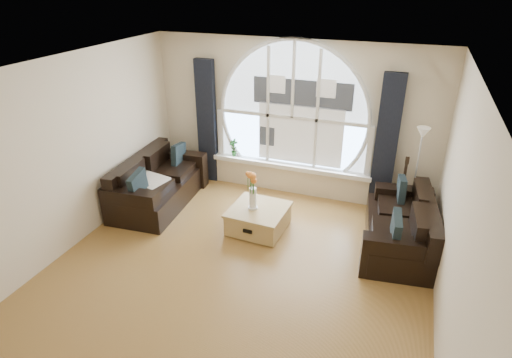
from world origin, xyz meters
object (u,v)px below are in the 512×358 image
(vase_flowers, at_px, (253,186))
(sofa_left, at_px, (159,182))
(floor_lamp, at_px, (415,177))
(guitar, at_px, (403,184))
(sofa_right, at_px, (400,223))
(coffee_chest, at_px, (258,218))
(potted_plant, at_px, (234,148))

(vase_flowers, bearing_deg, sofa_left, 172.54)
(floor_lamp, height_order, guitar, floor_lamp)
(sofa_right, xyz_separation_m, floor_lamp, (0.12, 0.80, 0.40))
(sofa_right, bearing_deg, vase_flowers, -179.38)
(sofa_left, height_order, vase_flowers, vase_flowers)
(floor_lamp, bearing_deg, guitar, 122.10)
(coffee_chest, xyz_separation_m, vase_flowers, (-0.08, -0.03, 0.56))
(floor_lamp, xyz_separation_m, potted_plant, (-3.19, 0.35, -0.09))
(coffee_chest, relative_size, potted_plant, 2.58)
(guitar, bearing_deg, sofa_left, -165.42)
(sofa_left, relative_size, coffee_chest, 2.21)
(vase_flowers, bearing_deg, potted_plant, 122.65)
(coffee_chest, relative_size, guitar, 0.80)
(sofa_left, distance_m, floor_lamp, 4.19)
(sofa_left, relative_size, guitar, 1.77)
(guitar, bearing_deg, coffee_chest, -148.38)
(vase_flowers, height_order, floor_lamp, floor_lamp)
(vase_flowers, xyz_separation_m, guitar, (2.12, 1.33, -0.23))
(coffee_chest, relative_size, vase_flowers, 1.21)
(sofa_right, bearing_deg, coffee_chest, -179.83)
(sofa_left, bearing_deg, vase_flowers, -11.64)
(guitar, bearing_deg, sofa_right, -89.31)
(sofa_left, bearing_deg, coffee_chest, -10.50)
(sofa_right, bearing_deg, guitar, 84.50)
(sofa_right, distance_m, floor_lamp, 0.90)
(vase_flowers, height_order, potted_plant, vase_flowers)
(floor_lamp, distance_m, guitar, 0.39)
(floor_lamp, distance_m, potted_plant, 3.21)
(coffee_chest, bearing_deg, sofa_left, 176.68)
(floor_lamp, xyz_separation_m, guitar, (-0.15, 0.24, -0.27))
(coffee_chest, distance_m, floor_lamp, 2.51)
(vase_flowers, xyz_separation_m, potted_plant, (-0.92, 1.44, -0.05))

